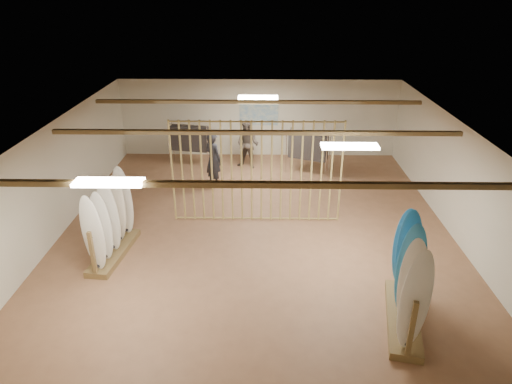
{
  "coord_description": "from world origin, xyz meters",
  "views": [
    {
      "loc": [
        0.17,
        -10.18,
        5.88
      ],
      "look_at": [
        0.0,
        0.0,
        1.2
      ],
      "focal_mm": 32.0,
      "sensor_mm": 36.0,
      "label": 1
    }
  ],
  "objects_px": {
    "clothing_rack_b": "(308,146)",
    "shopper_a": "(213,156)",
    "clothing_rack_a": "(190,138)",
    "shopper_b": "(248,142)",
    "rack_left": "(111,230)",
    "rack_right": "(407,291)"
  },
  "relations": [
    {
      "from": "clothing_rack_b",
      "to": "shopper_a",
      "type": "height_order",
      "value": "shopper_a"
    },
    {
      "from": "clothing_rack_b",
      "to": "clothing_rack_a",
      "type": "bearing_deg",
      "value": -166.99
    },
    {
      "from": "clothing_rack_a",
      "to": "shopper_b",
      "type": "xyz_separation_m",
      "value": [
        2.03,
        -0.22,
        -0.04
      ]
    },
    {
      "from": "rack_left",
      "to": "shopper_b",
      "type": "distance_m",
      "value": 6.44
    },
    {
      "from": "clothing_rack_a",
      "to": "shopper_a",
      "type": "height_order",
      "value": "shopper_a"
    },
    {
      "from": "rack_right",
      "to": "clothing_rack_a",
      "type": "distance_m",
      "value": 9.69
    },
    {
      "from": "clothing_rack_b",
      "to": "rack_left",
      "type": "bearing_deg",
      "value": -110.47
    },
    {
      "from": "clothing_rack_a",
      "to": "clothing_rack_b",
      "type": "height_order",
      "value": "clothing_rack_a"
    },
    {
      "from": "rack_right",
      "to": "shopper_a",
      "type": "xyz_separation_m",
      "value": [
        -4.23,
        6.35,
        0.29
      ]
    },
    {
      "from": "rack_right",
      "to": "clothing_rack_b",
      "type": "relative_size",
      "value": 1.51
    },
    {
      "from": "shopper_a",
      "to": "shopper_b",
      "type": "height_order",
      "value": "shopper_a"
    },
    {
      "from": "rack_left",
      "to": "shopper_a",
      "type": "xyz_separation_m",
      "value": [
        1.96,
        4.12,
        0.34
      ]
    },
    {
      "from": "rack_left",
      "to": "shopper_b",
      "type": "bearing_deg",
      "value": 68.98
    },
    {
      "from": "rack_left",
      "to": "rack_right",
      "type": "xyz_separation_m",
      "value": [
        6.19,
        -2.24,
        0.05
      ]
    },
    {
      "from": "clothing_rack_a",
      "to": "shopper_b",
      "type": "height_order",
      "value": "shopper_b"
    },
    {
      "from": "clothing_rack_a",
      "to": "shopper_b",
      "type": "relative_size",
      "value": 0.8
    },
    {
      "from": "rack_left",
      "to": "shopper_a",
      "type": "bearing_deg",
      "value": 71.16
    },
    {
      "from": "clothing_rack_b",
      "to": "shopper_a",
      "type": "bearing_deg",
      "value": -137.39
    },
    {
      "from": "rack_right",
      "to": "clothing_rack_b",
      "type": "xyz_separation_m",
      "value": [
        -1.2,
        7.4,
        0.26
      ]
    },
    {
      "from": "clothing_rack_a",
      "to": "rack_right",
      "type": "bearing_deg",
      "value": -46.31
    },
    {
      "from": "rack_right",
      "to": "shopper_a",
      "type": "relative_size",
      "value": 1.13
    },
    {
      "from": "shopper_a",
      "to": "clothing_rack_a",
      "type": "bearing_deg",
      "value": -19.15
    }
  ]
}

